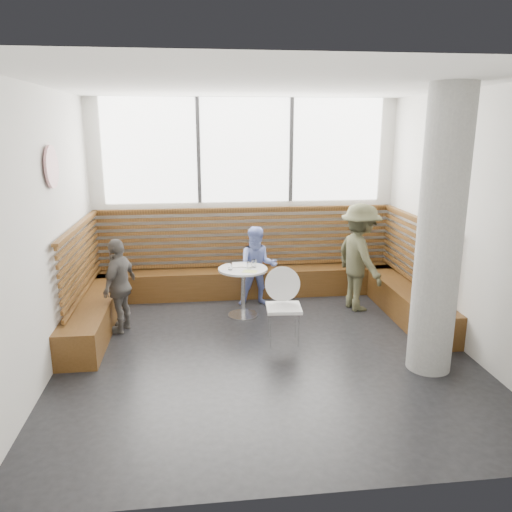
{
  "coord_description": "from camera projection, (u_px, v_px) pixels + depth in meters",
  "views": [
    {
      "loc": [
        -0.79,
        -5.69,
        2.75
      ],
      "look_at": [
        0.0,
        1.0,
        1.0
      ],
      "focal_mm": 35.0,
      "sensor_mm": 36.0,
      "label": 1
    }
  ],
  "objects": [
    {
      "name": "cafe_chair",
      "position": [
        283.0,
        299.0,
        6.5
      ],
      "size": [
        0.47,
        0.46,
        0.97
      ],
      "rotation": [
        0.0,
        0.0,
        -0.07
      ],
      "color": "white",
      "rests_on": "ground"
    },
    {
      "name": "booth",
      "position": [
        250.0,
        280.0,
        7.85
      ],
      "size": [
        5.0,
        2.5,
        1.44
      ],
      "color": "#492D12",
      "rests_on": "ground"
    },
    {
      "name": "plate_near",
      "position": [
        236.0,
        266.0,
        7.4
      ],
      "size": [
        0.21,
        0.21,
        0.01
      ],
      "primitive_type": "cylinder",
      "color": "white",
      "rests_on": "cafe_table"
    },
    {
      "name": "cafe_table",
      "position": [
        243.0,
        282.0,
        7.35
      ],
      "size": [
        0.72,
        0.72,
        0.74
      ],
      "color": "silver",
      "rests_on": "ground"
    },
    {
      "name": "glass_left",
      "position": [
        230.0,
        266.0,
        7.21
      ],
      "size": [
        0.07,
        0.07,
        0.1
      ],
      "primitive_type": "cylinder",
      "color": "white",
      "rests_on": "cafe_table"
    },
    {
      "name": "glass_right",
      "position": [
        254.0,
        263.0,
        7.34
      ],
      "size": [
        0.07,
        0.07,
        0.11
      ],
      "primitive_type": "cylinder",
      "color": "white",
      "rests_on": "cafe_table"
    },
    {
      "name": "room",
      "position": [
        266.0,
        228.0,
        5.85
      ],
      "size": [
        5.0,
        5.0,
        3.2
      ],
      "color": "silver",
      "rests_on": "ground"
    },
    {
      "name": "menu_card",
      "position": [
        250.0,
        272.0,
        7.12
      ],
      "size": [
        0.24,
        0.2,
        0.0
      ],
      "primitive_type": "cube",
      "rotation": [
        0.0,
        0.0,
        -0.34
      ],
      "color": "#A5C64C",
      "rests_on": "cafe_table"
    },
    {
      "name": "child_left",
      "position": [
        120.0,
        285.0,
        6.79
      ],
      "size": [
        0.57,
        0.83,
        1.31
      ],
      "primitive_type": "imported",
      "rotation": [
        0.0,
        0.0,
        -1.93
      ],
      "color": "#615D58",
      "rests_on": "ground"
    },
    {
      "name": "wall_art",
      "position": [
        51.0,
        167.0,
        5.77
      ],
      "size": [
        0.03,
        0.5,
        0.5
      ],
      "primitive_type": "cylinder",
      "rotation": [
        0.0,
        1.57,
        0.0
      ],
      "color": "white",
      "rests_on": "room"
    },
    {
      "name": "glass_mid",
      "position": [
        249.0,
        266.0,
        7.21
      ],
      "size": [
        0.07,
        0.07,
        0.11
      ],
      "primitive_type": "cylinder",
      "color": "white",
      "rests_on": "cafe_table"
    },
    {
      "name": "child_back",
      "position": [
        258.0,
        267.0,
        7.78
      ],
      "size": [
        0.65,
        0.53,
        1.26
      ],
      "primitive_type": "imported",
      "rotation": [
        0.0,
        0.0,
        -0.08
      ],
      "color": "#8295E2",
      "rests_on": "ground"
    },
    {
      "name": "concrete_column",
      "position": [
        440.0,
        235.0,
        5.48
      ],
      "size": [
        0.5,
        0.5,
        3.2
      ],
      "primitive_type": "cylinder",
      "color": "gray",
      "rests_on": "ground"
    },
    {
      "name": "adult_man",
      "position": [
        360.0,
        257.0,
        7.58
      ],
      "size": [
        0.83,
        1.17,
        1.65
      ],
      "primitive_type": "imported",
      "rotation": [
        0.0,
        0.0,
        1.79
      ],
      "color": "#4B4A32",
      "rests_on": "ground"
    },
    {
      "name": "plate_far",
      "position": [
        247.0,
        266.0,
        7.4
      ],
      "size": [
        0.21,
        0.21,
        0.01
      ],
      "primitive_type": "cylinder",
      "color": "white",
      "rests_on": "cafe_table"
    }
  ]
}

